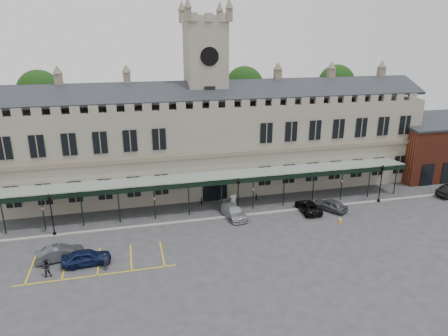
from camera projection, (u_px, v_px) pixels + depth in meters
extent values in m
plane|color=#303033|center=(238.00, 239.00, 41.97)|extent=(140.00, 140.00, 0.00)
cube|color=slate|center=(207.00, 146.00, 54.85)|extent=(60.00, 10.00, 12.00)
cube|color=brown|center=(215.00, 155.00, 50.01)|extent=(60.00, 0.35, 0.50)
cube|color=black|center=(210.00, 91.00, 50.11)|extent=(60.00, 4.77, 2.20)
cube|color=black|center=(202.00, 86.00, 54.72)|extent=(60.00, 4.77, 2.20)
cube|color=black|center=(215.00, 187.00, 51.42)|extent=(3.20, 0.18, 3.80)
cube|color=slate|center=(206.00, 110.00, 53.29)|extent=(5.00, 5.00, 22.00)
cylinder|color=silver|center=(209.00, 56.00, 48.74)|extent=(2.20, 0.12, 2.20)
cylinder|color=black|center=(210.00, 56.00, 48.68)|extent=(2.30, 0.04, 2.30)
cube|color=black|center=(210.00, 98.00, 50.30)|extent=(1.40, 0.12, 2.80)
cube|color=#8C9E93|center=(218.00, 175.00, 48.99)|extent=(50.00, 4.00, 0.40)
cube|color=black|center=(222.00, 183.00, 47.22)|extent=(50.00, 0.18, 0.50)
cube|color=maroon|center=(430.00, 150.00, 60.46)|extent=(12.00, 8.00, 8.00)
cube|color=black|center=(435.00, 120.00, 59.06)|extent=(12.40, 8.36, 1.47)
cube|color=gray|center=(225.00, 217.00, 47.02)|extent=(60.00, 0.40, 0.12)
cylinder|color=#332314|center=(46.00, 140.00, 58.13)|extent=(0.70, 0.70, 12.00)
sphere|color=black|center=(39.00, 91.00, 55.94)|extent=(6.00, 6.00, 6.00)
cylinder|color=#332314|center=(244.00, 129.00, 64.97)|extent=(0.70, 0.70, 12.00)
sphere|color=black|center=(244.00, 85.00, 62.79)|extent=(6.00, 6.00, 6.00)
cylinder|color=#332314|center=(333.00, 124.00, 68.62)|extent=(0.70, 0.70, 12.00)
sphere|color=black|center=(336.00, 83.00, 66.44)|extent=(6.00, 6.00, 6.00)
cylinder|color=black|center=(55.00, 234.00, 42.77)|extent=(0.37, 0.37, 0.31)
cylinder|color=black|center=(52.00, 218.00, 42.17)|extent=(0.12, 0.12, 4.16)
cube|color=black|center=(49.00, 198.00, 41.47)|extent=(0.29, 0.29, 0.42)
cone|color=black|center=(49.00, 195.00, 41.36)|extent=(0.46, 0.46, 0.31)
cylinder|color=black|center=(238.00, 216.00, 47.19)|extent=(0.38, 0.38, 0.32)
cylinder|color=black|center=(238.00, 200.00, 46.58)|extent=(0.13, 0.13, 4.24)
cube|color=black|center=(238.00, 182.00, 45.87)|extent=(0.30, 0.30, 0.42)
cone|color=black|center=(238.00, 179.00, 45.75)|extent=(0.47, 0.47, 0.32)
cylinder|color=black|center=(378.00, 201.00, 51.50)|extent=(0.39, 0.39, 0.33)
cylinder|color=black|center=(380.00, 186.00, 50.87)|extent=(0.13, 0.13, 4.34)
cube|color=black|center=(383.00, 169.00, 50.14)|extent=(0.30, 0.30, 0.43)
cone|color=black|center=(383.00, 166.00, 50.02)|extent=(0.48, 0.48, 0.33)
cube|color=#F75E07|center=(340.00, 222.00, 45.77)|extent=(0.36, 0.36, 0.04)
cone|color=#F75E07|center=(340.00, 220.00, 45.67)|extent=(0.42, 0.42, 0.66)
cylinder|color=silver|center=(340.00, 219.00, 45.64)|extent=(0.28, 0.28, 0.09)
cylinder|color=black|center=(233.00, 203.00, 50.54)|extent=(0.07, 0.07, 0.55)
cube|color=silver|center=(233.00, 200.00, 50.42)|extent=(0.75, 0.25, 1.31)
cylinder|color=black|center=(201.00, 201.00, 50.60)|extent=(0.16, 0.16, 0.89)
cylinder|color=black|center=(256.00, 197.00, 52.03)|extent=(0.15, 0.15, 0.83)
imported|color=#0D163A|center=(87.00, 257.00, 37.12)|extent=(4.47, 1.98, 1.49)
imported|color=#3D3F45|center=(60.00, 253.00, 37.93)|extent=(4.53, 2.31, 1.42)
imported|color=#989B9F|center=(233.00, 211.00, 47.01)|extent=(2.78, 5.19, 1.43)
imported|color=black|center=(308.00, 207.00, 48.51)|extent=(2.18, 4.57, 1.26)
imported|color=#3D3F45|center=(330.00, 205.00, 48.83)|extent=(3.81, 4.52, 1.46)
imported|color=black|center=(106.00, 262.00, 36.26)|extent=(0.69, 0.72, 1.66)
imported|color=black|center=(46.00, 268.00, 35.22)|extent=(0.91, 0.74, 1.72)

